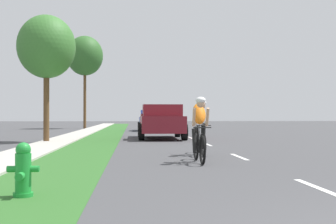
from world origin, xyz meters
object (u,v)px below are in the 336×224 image
pickup_maroon (161,122)px  sedan_blue (151,120)px  cyclist_lead (199,129)px  fire_hydrant_green (23,170)px  street_tree_far (85,56)px  street_tree_near (46,47)px  cyclist_trailing (201,127)px

pickup_maroon → sedan_blue: (-0.02, 10.71, -0.06)m
cyclist_lead → pickup_maroon: 10.70m
fire_hydrant_green → sedan_blue: (2.88, 25.55, 0.40)m
street_tree_far → pickup_maroon: bearing=-71.5°
pickup_maroon → fire_hydrant_green: bearing=-101.0°
pickup_maroon → street_tree_near: (-5.02, -2.40, 3.20)m
pickup_maroon → sedan_blue: pickup_maroon is taller
cyclist_trailing → sedan_blue: cyclist_trailing is taller
fire_hydrant_green → cyclist_trailing: bearing=60.3°
street_tree_near → street_tree_far: (-0.46, 18.76, 2.18)m
fire_hydrant_green → street_tree_far: bearing=94.7°
sedan_blue → street_tree_near: (-5.01, -13.12, 3.25)m
cyclist_trailing → sedan_blue: bearing=91.7°
fire_hydrant_green → street_tree_far: (-2.59, 31.20, 5.83)m
cyclist_lead → fire_hydrant_green: bearing=-127.1°
cyclist_lead → sedan_blue: size_ratio=0.40×
cyclist_lead → cyclist_trailing: same height
fire_hydrant_green → cyclist_trailing: size_ratio=0.44×
sedan_blue → street_tree_far: bearing=134.1°
sedan_blue → street_tree_near: size_ratio=0.80×
cyclist_lead → street_tree_far: size_ratio=0.22×
fire_hydrant_green → cyclist_trailing: cyclist_trailing is taller
fire_hydrant_green → cyclist_lead: (3.13, 4.14, 0.44)m
street_tree_near → street_tree_far: street_tree_far is taller
cyclist_lead → street_tree_far: street_tree_far is taller
cyclist_lead → pickup_maroon: size_ratio=0.34×
sedan_blue → street_tree_far: street_tree_far is taller
street_tree_far → sedan_blue: bearing=-45.9°
pickup_maroon → street_tree_near: bearing=-154.4°
street_tree_near → street_tree_far: bearing=91.4°
sedan_blue → street_tree_near: street_tree_near is taller
sedan_blue → cyclist_trailing: bearing=-88.3°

